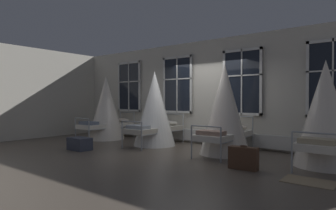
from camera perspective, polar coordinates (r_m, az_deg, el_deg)
The scene contains 11 objects.
ground at distance 7.86m, azimuth 3.09°, elevation -8.94°, with size 20.23×20.23×0.00m, color brown.
back_wall_with_windows at distance 8.91m, azimuth 8.13°, elevation 2.54°, with size 11.11×0.10×3.19m, color beige.
end_wall_left at distance 11.01m, azimuth -27.04°, elevation 2.15°, with size 0.10×6.98×3.19m, color beige.
window_bank at distance 8.80m, azimuth 7.73°, elevation -0.93°, with size 7.87×0.10×2.72m.
cot_first at distance 10.16m, azimuth -12.18°, elevation -0.70°, with size 1.26×2.01×2.21m.
cot_second at distance 8.58m, azimuth -2.67°, elevation -0.94°, with size 1.26×2.00×2.22m.
cot_third at distance 7.30m, azimuth 11.21°, elevation -1.15°, with size 1.26×2.02×2.26m.
cot_fourth at distance 6.65m, azimuth 28.83°, elevation -1.81°, with size 1.26×2.02×2.18m.
rug_fourth at distance 5.43m, azimuth 26.22°, elevation -13.51°, with size 0.80×0.56×0.01m, color #8E7A5B.
suitcase_dark at distance 5.87m, azimuth 14.76°, elevation -10.17°, with size 0.57×0.24×0.47m.
travel_trunk at distance 8.19m, azimuth -17.18°, elevation -7.39°, with size 0.64×0.40×0.34m, color #2D3342.
Camera 1 is at (4.39, -6.37, 1.36)m, focal length 30.62 mm.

